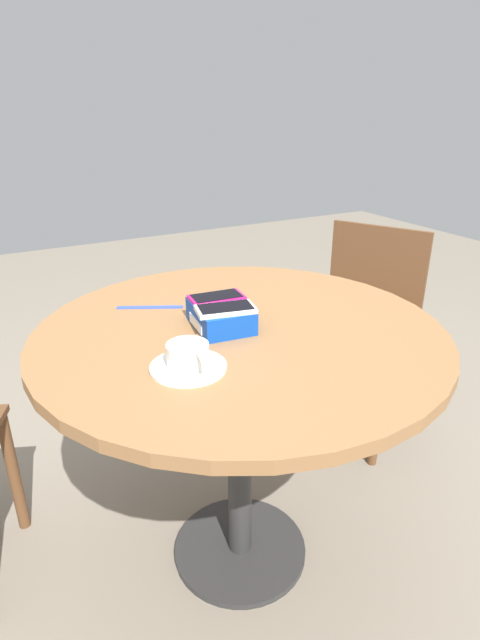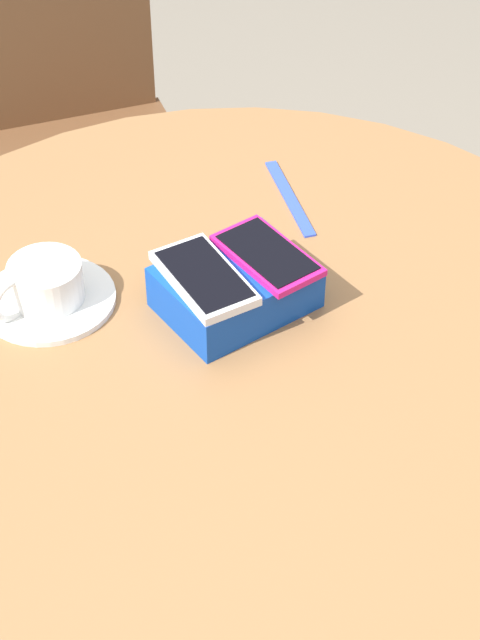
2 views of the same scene
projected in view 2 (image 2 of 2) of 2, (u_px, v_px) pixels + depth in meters
round_table at (240, 398)px, 1.35m from camera, size 1.03×1.03×0.77m
phone_box at (235, 287)px, 1.29m from camera, size 0.19×0.15×0.06m
phone_magenta at (267, 255)px, 1.28m from camera, size 0.09×0.14×0.01m
phone_white at (204, 277)px, 1.25m from camera, size 0.10×0.15×0.01m
saucer at (49, 299)px, 1.31m from camera, size 0.16×0.16×0.01m
coffee_cup at (44, 282)px, 1.29m from camera, size 0.12×0.09×0.06m
lanyard_strap at (290, 198)px, 1.47m from camera, size 0.10×0.17×0.00m
chair_far_side at (82, 147)px, 2.14m from camera, size 0.52×0.52×0.87m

